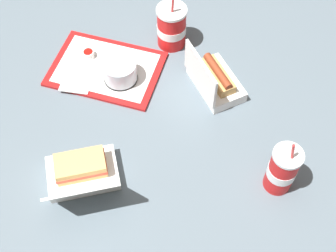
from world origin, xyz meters
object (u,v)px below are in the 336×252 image
at_px(clamshell_hotdog_corner, 214,80).
at_px(plastic_fork, 113,49).
at_px(soda_cup_right, 172,27).
at_px(food_tray, 106,69).
at_px(clamshell_sandwich_back, 82,173).
at_px(cake_container, 120,72).
at_px(ketchup_cup, 88,54).
at_px(soda_cup_center, 282,170).

bearing_deg(clamshell_hotdog_corner, plastic_fork, -176.30).
relative_size(plastic_fork, soda_cup_right, 0.50).
bearing_deg(clamshell_hotdog_corner, food_tray, -163.55).
xyz_separation_m(clamshell_hotdog_corner, clamshell_sandwich_back, (-0.19, -0.50, 0.00)).
distance_m(cake_container, clamshell_hotdog_corner, 0.31).
bearing_deg(ketchup_cup, soda_cup_right, 43.10).
xyz_separation_m(ketchup_cup, soda_cup_right, (0.22, 0.20, 0.05)).
bearing_deg(cake_container, food_tray, 167.03).
height_order(plastic_fork, soda_cup_center, soda_cup_center).
distance_m(soda_cup_right, soda_cup_center, 0.64).
bearing_deg(ketchup_cup, plastic_fork, 48.91).
distance_m(food_tray, soda_cup_center, 0.69).
bearing_deg(clamshell_sandwich_back, food_tray, 113.46).
distance_m(food_tray, clamshell_sandwich_back, 0.43).
bearing_deg(plastic_fork, ketchup_cup, -141.62).
height_order(clamshell_hotdog_corner, clamshell_sandwich_back, same).
bearing_deg(cake_container, soda_cup_right, 73.85).
distance_m(plastic_fork, soda_cup_center, 0.73).
distance_m(plastic_fork, clamshell_sandwich_back, 0.51).
bearing_deg(soda_cup_right, clamshell_hotdog_corner, -27.27).
height_order(ketchup_cup, plastic_fork, ketchup_cup).
bearing_deg(clamshell_hotdog_corner, soda_cup_center, -37.18).
xyz_separation_m(ketchup_cup, clamshell_sandwich_back, (0.25, -0.40, 0.02)).
height_order(ketchup_cup, clamshell_sandwich_back, clamshell_sandwich_back).
height_order(food_tray, cake_container, cake_container).
distance_m(food_tray, ketchup_cup, 0.08).
bearing_deg(soda_cup_center, cake_container, 169.06).
height_order(cake_container, plastic_fork, cake_container).
bearing_deg(food_tray, cake_container, -12.97).
distance_m(ketchup_cup, plastic_fork, 0.09).
bearing_deg(clamshell_sandwich_back, plastic_fork, 112.08).
bearing_deg(plastic_fork, clamshell_sandwich_back, -78.45).
relative_size(cake_container, ketchup_cup, 2.86).
relative_size(food_tray, cake_container, 3.61).
bearing_deg(ketchup_cup, soda_cup_center, -11.17).
bearing_deg(food_tray, clamshell_sandwich_back, -66.54).
xyz_separation_m(cake_container, soda_cup_right, (0.07, 0.24, 0.03)).
distance_m(clamshell_hotdog_corner, soda_cup_right, 0.25).
distance_m(food_tray, plastic_fork, 0.09).
bearing_deg(food_tray, clamshell_hotdog_corner, 16.45).
relative_size(clamshell_hotdog_corner, clamshell_sandwich_back, 0.83).
xyz_separation_m(plastic_fork, soda_cup_center, (0.70, -0.21, 0.07)).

